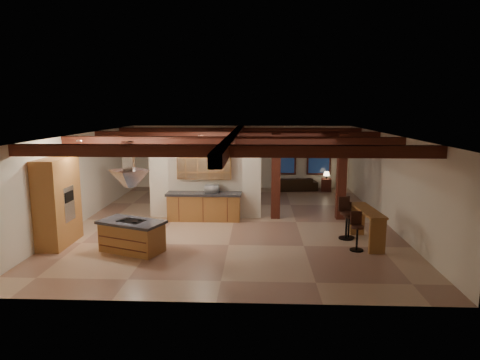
% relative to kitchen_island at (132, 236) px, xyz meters
% --- Properties ---
extents(ground, '(12.00, 12.00, 0.00)m').
position_rel_kitchen_island_xyz_m(ground, '(2.50, 3.10, -0.42)').
color(ground, tan).
rests_on(ground, ground).
extents(room_walls, '(12.00, 12.00, 12.00)m').
position_rel_kitchen_island_xyz_m(room_walls, '(2.50, 3.10, 1.36)').
color(room_walls, silver).
rests_on(room_walls, ground).
extents(ceiling_beams, '(10.00, 12.00, 0.28)m').
position_rel_kitchen_island_xyz_m(ceiling_beams, '(2.50, 3.10, 2.34)').
color(ceiling_beams, '#36140D').
rests_on(ceiling_beams, room_walls).
extents(timber_posts, '(2.50, 0.30, 2.90)m').
position_rel_kitchen_island_xyz_m(timber_posts, '(5.00, 3.60, 1.34)').
color(timber_posts, '#36140D').
rests_on(timber_posts, ground).
extents(partition_wall, '(3.80, 0.18, 2.20)m').
position_rel_kitchen_island_xyz_m(partition_wall, '(1.50, 3.60, 0.68)').
color(partition_wall, silver).
rests_on(partition_wall, ground).
extents(pantry_cabinet, '(0.67, 1.60, 2.40)m').
position_rel_kitchen_island_xyz_m(pantry_cabinet, '(-2.17, 0.50, 0.78)').
color(pantry_cabinet, '#945630').
rests_on(pantry_cabinet, ground).
extents(back_counter, '(2.50, 0.66, 0.94)m').
position_rel_kitchen_island_xyz_m(back_counter, '(1.50, 3.21, 0.05)').
color(back_counter, '#945630').
rests_on(back_counter, ground).
extents(upper_display_cabinet, '(1.80, 0.36, 0.95)m').
position_rel_kitchen_island_xyz_m(upper_display_cabinet, '(1.50, 3.41, 1.43)').
color(upper_display_cabinet, '#945630').
rests_on(upper_display_cabinet, partition_wall).
extents(range_hood, '(1.10, 1.10, 1.40)m').
position_rel_kitchen_island_xyz_m(range_hood, '(0.00, -0.00, 1.36)').
color(range_hood, silver).
rests_on(range_hood, room_walls).
extents(back_windows, '(2.70, 0.07, 1.70)m').
position_rel_kitchen_island_xyz_m(back_windows, '(5.30, 9.04, 1.08)').
color(back_windows, '#36140D').
rests_on(back_windows, room_walls).
extents(framed_art, '(0.65, 0.05, 0.85)m').
position_rel_kitchen_island_xyz_m(framed_art, '(1.00, 9.04, 1.28)').
color(framed_art, '#36140D').
rests_on(framed_art, room_walls).
extents(recessed_cans, '(3.16, 2.46, 0.03)m').
position_rel_kitchen_island_xyz_m(recessed_cans, '(-0.03, 1.17, 2.45)').
color(recessed_cans, silver).
rests_on(recessed_cans, room_walls).
extents(kitchen_island, '(1.90, 1.47, 0.84)m').
position_rel_kitchen_island_xyz_m(kitchen_island, '(0.00, 0.00, 0.00)').
color(kitchen_island, '#945630').
rests_on(kitchen_island, ground).
extents(dining_table, '(1.89, 1.52, 0.58)m').
position_rel_kitchen_island_xyz_m(dining_table, '(2.38, 5.32, -0.13)').
color(dining_table, '#412010').
rests_on(dining_table, ground).
extents(sofa, '(2.09, 1.07, 0.58)m').
position_rel_kitchen_island_xyz_m(sofa, '(4.97, 8.58, -0.13)').
color(sofa, black).
rests_on(sofa, ground).
extents(microwave, '(0.48, 0.33, 0.26)m').
position_rel_kitchen_island_xyz_m(microwave, '(1.77, 3.21, 0.65)').
color(microwave, '#B4B4B9').
rests_on(microwave, back_counter).
extents(bar_counter, '(0.61, 1.89, 0.98)m').
position_rel_kitchen_island_xyz_m(bar_counter, '(6.32, 0.92, 0.24)').
color(bar_counter, '#945630').
rests_on(bar_counter, ground).
extents(side_table, '(0.51, 0.51, 0.56)m').
position_rel_kitchen_island_xyz_m(side_table, '(6.38, 8.46, -0.14)').
color(side_table, '#36140D').
rests_on(side_table, ground).
extents(table_lamp, '(0.27, 0.27, 0.32)m').
position_rel_kitchen_island_xyz_m(table_lamp, '(6.38, 8.46, 0.36)').
color(table_lamp, black).
rests_on(table_lamp, side_table).
extents(bar_stool_a, '(0.36, 0.37, 1.03)m').
position_rel_kitchen_island_xyz_m(bar_stool_a, '(5.92, 0.34, 0.10)').
color(bar_stool_a, black).
rests_on(bar_stool_a, ground).
extents(bar_stool_b, '(0.45, 0.46, 1.21)m').
position_rel_kitchen_island_xyz_m(bar_stool_b, '(5.83, 1.37, 0.19)').
color(bar_stool_b, black).
rests_on(bar_stool_b, ground).
extents(bar_stool_c, '(0.38, 0.39, 1.02)m').
position_rel_kitchen_island_xyz_m(bar_stool_c, '(5.92, 1.45, 0.10)').
color(bar_stool_c, black).
rests_on(bar_stool_c, ground).
extents(dining_chairs, '(2.12, 2.12, 1.07)m').
position_rel_kitchen_island_xyz_m(dining_chairs, '(2.38, 5.32, 0.12)').
color(dining_chairs, '#36140D').
rests_on(dining_chairs, ground).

